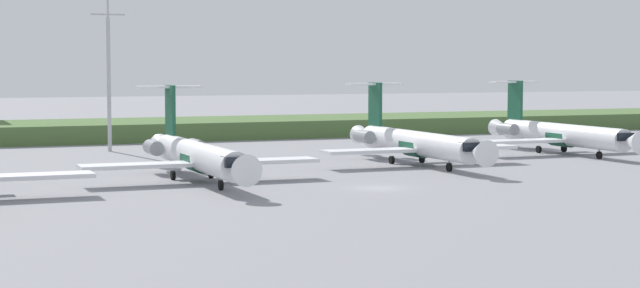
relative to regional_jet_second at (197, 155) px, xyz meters
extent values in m
plane|color=gray|center=(13.71, 18.26, -2.54)|extent=(500.00, 500.00, 0.00)
cube|color=#4C6B38|center=(13.71, 59.62, -1.20)|extent=(320.00, 20.00, 2.68)
cube|color=white|center=(-16.66, -7.53, -0.69)|extent=(11.00, 3.20, 0.36)
cylinder|color=white|center=(0.00, -0.59, -0.09)|extent=(2.70, 24.00, 2.70)
cone|color=white|center=(0.00, -14.09, -0.09)|extent=(2.70, 3.00, 2.70)
cone|color=white|center=(0.00, 13.41, -0.09)|extent=(2.29, 4.00, 2.29)
cube|color=black|center=(0.00, -12.19, 0.39)|extent=(2.03, 1.80, 0.90)
cylinder|color=#195138|center=(0.00, -0.59, -0.24)|extent=(2.76, 3.60, 2.76)
cube|color=white|center=(-5.90, -1.59, -0.69)|extent=(11.00, 3.20, 0.36)
cube|color=white|center=(5.91, -1.59, -0.69)|extent=(11.00, 3.20, 0.36)
cube|color=#195138|center=(0.00, 10.41, 3.86)|extent=(0.36, 3.20, 5.20)
cube|color=white|center=(0.00, 10.71, 6.26)|extent=(6.80, 1.80, 0.24)
cylinder|color=gray|center=(-2.25, 8.61, 0.11)|extent=(1.50, 3.40, 1.50)
cylinder|color=gray|center=(2.25, 8.61, 0.11)|extent=(1.50, 3.40, 1.50)
cylinder|color=gray|center=(0.00, -8.03, -1.54)|extent=(0.20, 0.20, 0.65)
cylinder|color=black|center=(0.00, -8.03, -2.09)|extent=(0.30, 0.90, 0.90)
cylinder|color=black|center=(-1.90, 1.81, -2.09)|extent=(0.35, 0.90, 0.90)
cylinder|color=black|center=(1.90, 1.81, -2.09)|extent=(0.35, 0.90, 0.90)
cylinder|color=white|center=(26.81, 6.37, -0.09)|extent=(2.70, 24.00, 2.70)
cone|color=white|center=(26.81, -7.13, -0.09)|extent=(2.70, 3.00, 2.70)
cone|color=white|center=(26.81, 20.37, -0.09)|extent=(2.29, 4.00, 2.29)
cube|color=black|center=(26.81, -5.23, 0.39)|extent=(2.03, 1.80, 0.90)
cylinder|color=#195138|center=(26.81, 6.37, -0.24)|extent=(2.76, 3.60, 2.76)
cube|color=white|center=(20.90, 5.37, -0.69)|extent=(11.00, 3.20, 0.36)
cube|color=white|center=(32.71, 5.37, -0.69)|extent=(11.00, 3.20, 0.36)
cube|color=#195138|center=(26.81, 17.37, 3.86)|extent=(0.36, 3.20, 5.20)
cube|color=white|center=(26.81, 17.67, 6.26)|extent=(6.80, 1.80, 0.24)
cylinder|color=gray|center=(24.56, 15.57, 0.11)|extent=(1.50, 3.40, 1.50)
cylinder|color=gray|center=(29.06, 15.57, 0.11)|extent=(1.50, 3.40, 1.50)
cylinder|color=gray|center=(26.81, -1.07, -1.54)|extent=(0.20, 0.20, 0.65)
cylinder|color=black|center=(26.81, -1.07, -2.09)|extent=(0.30, 0.90, 0.90)
cylinder|color=black|center=(24.91, 8.77, -2.09)|extent=(0.35, 0.90, 0.90)
cylinder|color=black|center=(28.71, 8.77, -2.09)|extent=(0.35, 0.90, 0.90)
cylinder|color=white|center=(50.44, 12.76, -0.09)|extent=(2.70, 24.00, 2.70)
cone|color=white|center=(50.44, -0.74, -0.09)|extent=(2.70, 3.00, 2.70)
cone|color=white|center=(50.44, 26.76, -0.09)|extent=(2.30, 4.00, 2.29)
cube|color=black|center=(50.44, 1.16, 0.39)|extent=(2.03, 1.80, 0.90)
cylinder|color=#195138|center=(50.44, 12.76, -0.24)|extent=(2.76, 3.60, 2.76)
cube|color=white|center=(44.53, 11.76, -0.69)|extent=(11.00, 3.20, 0.36)
cube|color=white|center=(56.34, 11.76, -0.69)|extent=(11.00, 3.20, 0.36)
cube|color=#195138|center=(50.44, 23.76, 3.86)|extent=(0.36, 3.20, 5.20)
cube|color=white|center=(50.44, 24.06, 6.26)|extent=(6.80, 1.80, 0.24)
cylinder|color=gray|center=(48.19, 21.96, 0.11)|extent=(1.50, 3.40, 1.50)
cylinder|color=gray|center=(52.69, 21.96, 0.11)|extent=(1.50, 3.40, 1.50)
cylinder|color=gray|center=(50.44, 5.32, -1.54)|extent=(0.20, 0.20, 0.65)
cylinder|color=black|center=(50.44, 5.32, -2.09)|extent=(0.30, 0.90, 0.90)
cylinder|color=black|center=(48.54, 15.16, -2.09)|extent=(0.35, 0.90, 0.90)
cylinder|color=black|center=(52.34, 15.16, -2.09)|extent=(0.35, 0.90, 0.90)
cylinder|color=#B2B2B7|center=(-1.29, 37.85, 6.02)|extent=(0.50, 0.50, 17.12)
cube|color=#B2B2B7|center=(-1.29, 37.85, 14.98)|extent=(4.40, 0.20, 0.20)
camera|label=1|loc=(-26.34, -97.50, 8.61)|focal=59.13mm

